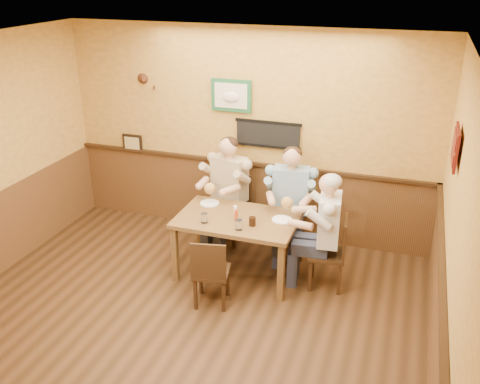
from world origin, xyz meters
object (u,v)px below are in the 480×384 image
object	(u,v)px
chair_back_right	(290,221)
pepper_shaker	(236,217)
water_glass_mid	(239,225)
hot_sauce_bottle	(236,215)
diner_tan_shirt	(230,196)
salt_shaker	(235,210)
chair_right_end	(327,252)
diner_white_elder	(328,238)
chair_near_side	(211,270)
water_glass_left	(204,218)
chair_back_left	(230,209)
diner_blue_polo	(290,207)
cola_tumbler	(252,221)
dining_table	(237,224)

from	to	relation	value
chair_back_right	pepper_shaker	distance (m)	0.95
water_glass_mid	hot_sauce_bottle	bearing A→B (deg)	117.18
diner_tan_shirt	salt_shaker	distance (m)	0.75
chair_right_end	hot_sauce_bottle	xyz separation A→B (m)	(-1.04, -0.17, 0.39)
chair_back_right	chair_right_end	bearing A→B (deg)	-53.53
diner_white_elder	chair_near_side	bearing A→B (deg)	-63.22
diner_tan_shirt	water_glass_left	xyz separation A→B (m)	(0.05, -1.01, 0.15)
diner_tan_shirt	pepper_shaker	world-z (taller)	diner_tan_shirt
hot_sauce_bottle	diner_white_elder	bearing A→B (deg)	9.38
chair_back_right	chair_near_side	world-z (taller)	chair_back_right
water_glass_left	hot_sauce_bottle	size ratio (longest dim) A/B	0.71
chair_near_side	hot_sauce_bottle	size ratio (longest dim) A/B	5.05
chair_near_side	diner_white_elder	xyz separation A→B (m)	(1.13, 0.74, 0.22)
chair_back_right	salt_shaker	world-z (taller)	chair_back_right
diner_tan_shirt	pepper_shaker	distance (m)	0.93
diner_white_elder	pepper_shaker	xyz separation A→B (m)	(-1.05, -0.15, 0.17)
chair_right_end	chair_back_left	bearing A→B (deg)	-122.25
diner_blue_polo	cola_tumbler	bearing A→B (deg)	-114.09
chair_back_right	water_glass_left	distance (m)	1.27
chair_back_left	chair_right_end	xyz separation A→B (m)	(1.43, -0.69, -0.02)
pepper_shaker	chair_near_side	bearing A→B (deg)	-97.99
diner_tan_shirt	hot_sauce_bottle	size ratio (longest dim) A/B	8.10
chair_near_side	diner_blue_polo	xyz separation A→B (m)	(0.54, 1.35, 0.24)
diner_tan_shirt	water_glass_left	bearing A→B (deg)	-73.24
water_glass_left	chair_near_side	bearing A→B (deg)	-59.87
chair_back_right	diner_tan_shirt	world-z (taller)	diner_tan_shirt
chair_right_end	salt_shaker	world-z (taller)	chair_right_end
diner_white_elder	salt_shaker	distance (m)	1.13
chair_back_right	water_glass_mid	xyz separation A→B (m)	(-0.36, -0.97, 0.35)
salt_shaker	water_glass_left	bearing A→B (deg)	-127.40
chair_back_right	salt_shaker	bearing A→B (deg)	-139.46
chair_back_left	cola_tumbler	xyz separation A→B (m)	(0.59, -0.91, 0.34)
chair_near_side	salt_shaker	xyz separation A→B (m)	(0.01, 0.76, 0.39)
diner_white_elder	water_glass_mid	bearing A→B (deg)	-75.65
water_glass_left	pepper_shaker	size ratio (longest dim) A/B	1.15
salt_shaker	diner_blue_polo	bearing A→B (deg)	48.02
diner_white_elder	cola_tumbler	world-z (taller)	diner_white_elder
chair_right_end	salt_shaker	distance (m)	1.18
dining_table	hot_sauce_bottle	xyz separation A→B (m)	(0.02, -0.10, 0.17)
diner_tan_shirt	water_glass_left	distance (m)	1.02
chair_back_left	hot_sauce_bottle	xyz separation A→B (m)	(0.39, -0.86, 0.37)
water_glass_mid	diner_tan_shirt	bearing A→B (deg)	114.67
chair_back_left	diner_tan_shirt	size ratio (longest dim) A/B	0.70
chair_back_left	cola_tumbler	bearing A→B (deg)	-42.85
diner_tan_shirt	diner_white_elder	world-z (taller)	diner_tan_shirt
diner_blue_polo	water_glass_mid	bearing A→B (deg)	-117.82
dining_table	chair_right_end	xyz separation A→B (m)	(1.06, 0.07, -0.22)
chair_right_end	hot_sauce_bottle	size ratio (longest dim) A/B	5.38
diner_white_elder	hot_sauce_bottle	size ratio (longest dim) A/B	7.69
chair_right_end	water_glass_left	bearing A→B (deg)	-83.39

